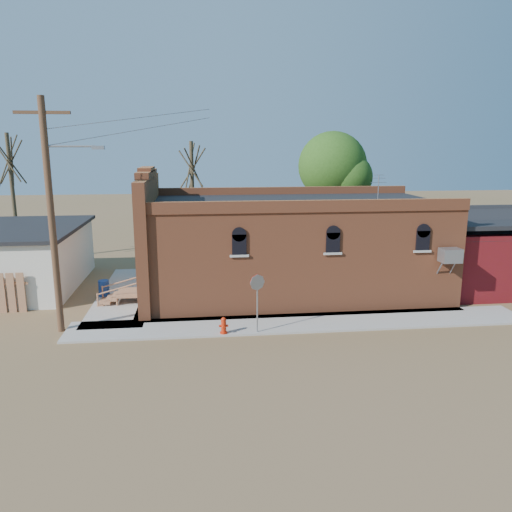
{
  "coord_description": "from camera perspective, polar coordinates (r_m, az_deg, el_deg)",
  "views": [
    {
      "loc": [
        -2.64,
        -18.33,
        7.22
      ],
      "look_at": [
        -0.14,
        3.28,
        2.4
      ],
      "focal_mm": 35.0,
      "sensor_mm": 36.0,
      "label": 1
    }
  ],
  "objects": [
    {
      "name": "sidewalk_west",
      "position": [
        25.63,
        -14.57,
        -4.19
      ],
      "size": [
        2.6,
        10.0,
        0.08
      ],
      "primitive_type": "cube",
      "color": "#9E9991",
      "rests_on": "ground"
    },
    {
      "name": "tree_leafy",
      "position": [
        33.0,
        8.73,
        10.12
      ],
      "size": [
        4.4,
        4.4,
        8.15
      ],
      "color": "#4E422D",
      "rests_on": "ground"
    },
    {
      "name": "red_shed",
      "position": [
        28.15,
        23.7,
        1.3
      ],
      "size": [
        5.4,
        6.4,
        4.3
      ],
      "color": "maroon",
      "rests_on": "ground"
    },
    {
      "name": "tree_bare_near",
      "position": [
        31.35,
        -7.36,
        10.09
      ],
      "size": [
        2.8,
        2.8,
        7.65
      ],
      "color": "#4E422D",
      "rests_on": "ground"
    },
    {
      "name": "sidewalk_south",
      "position": [
        20.94,
        5.27,
        -7.62
      ],
      "size": [
        19.0,
        2.2,
        0.08
      ],
      "primitive_type": "cube",
      "color": "#9E9991",
      "rests_on": "ground"
    },
    {
      "name": "fire_hydrant",
      "position": [
        19.57,
        -3.72,
        -7.92
      ],
      "size": [
        0.37,
        0.34,
        0.65
      ],
      "rotation": [
        0.0,
        0.0,
        0.09
      ],
      "color": "red",
      "rests_on": "sidewalk_south"
    },
    {
      "name": "utility_pole",
      "position": [
        20.43,
        -22.24,
        4.69
      ],
      "size": [
        3.12,
        0.26,
        9.0
      ],
      "color": "#4F341F",
      "rests_on": "ground"
    },
    {
      "name": "ground",
      "position": [
        19.87,
        1.51,
        -8.81
      ],
      "size": [
        120.0,
        120.0,
        0.0
      ],
      "primitive_type": "plane",
      "color": "brown",
      "rests_on": "ground"
    },
    {
      "name": "tree_bare_far",
      "position": [
        34.27,
        -26.36,
        9.79
      ],
      "size": [
        2.8,
        2.8,
        8.16
      ],
      "color": "#4E422D",
      "rests_on": "ground"
    },
    {
      "name": "brick_bar",
      "position": [
        24.69,
        3.53,
        1.07
      ],
      "size": [
        16.4,
        7.97,
        6.3
      ],
      "color": "#A45332",
      "rests_on": "ground"
    },
    {
      "name": "trash_barrel",
      "position": [
        25.29,
        -16.99,
        -3.54
      ],
      "size": [
        0.62,
        0.62,
        0.78
      ],
      "primitive_type": "cylinder",
      "rotation": [
        0.0,
        0.0,
        -0.26
      ],
      "color": "navy",
      "rests_on": "sidewalk_west"
    },
    {
      "name": "stop_sign",
      "position": [
        19.21,
        0.15,
        -3.67
      ],
      "size": [
        0.59,
        0.31,
        2.33
      ],
      "rotation": [
        0.0,
        0.0,
        0.01
      ],
      "color": "gray",
      "rests_on": "sidewalk_south"
    }
  ]
}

